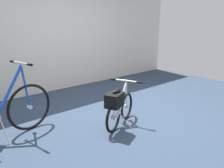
# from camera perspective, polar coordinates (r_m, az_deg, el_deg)

# --- Properties ---
(ground_plane) EXTENTS (7.55, 7.55, 0.00)m
(ground_plane) POSITION_cam_1_polar(r_m,az_deg,el_deg) (3.79, 3.95, -8.48)
(ground_plane) COLOR #2D3D51
(back_wall) EXTENTS (7.55, 0.10, 2.66)m
(back_wall) POSITION_cam_1_polar(r_m,az_deg,el_deg) (5.37, -13.96, 12.69)
(back_wall) COLOR silver
(back_wall) RESTS_ON ground_plane
(folding_bike_foreground) EXTENTS (0.90, 0.57, 0.69)m
(folding_bike_foreground) POSITION_cam_1_polar(r_m,az_deg,el_deg) (3.29, 1.70, -5.72)
(folding_bike_foreground) COLOR black
(folding_bike_foreground) RESTS_ON ground_plane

